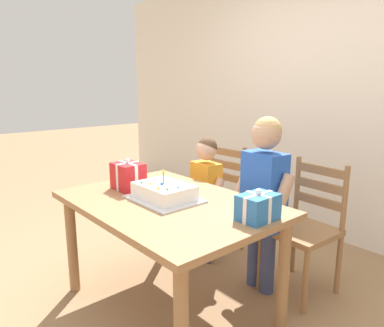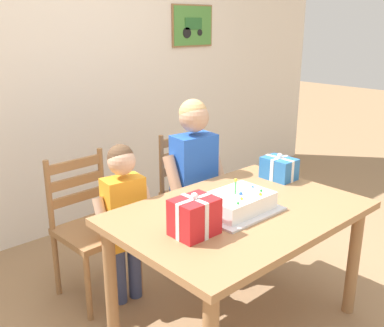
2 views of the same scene
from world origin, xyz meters
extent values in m
plane|color=#997551|center=(0.00, 0.00, 0.00)|extent=(20.00, 20.00, 0.00)
cube|color=silver|center=(0.00, 1.87, 1.30)|extent=(6.40, 0.08, 2.60)
cube|color=olive|center=(1.31, 1.82, 1.68)|extent=(0.51, 0.02, 0.39)
cube|color=#4C8E3D|center=(1.31, 1.81, 1.68)|extent=(0.48, 0.01, 0.36)
cube|color=#28662D|center=(1.31, 1.81, 1.70)|extent=(0.22, 0.01, 0.11)
cylinder|color=black|center=(1.23, 1.81, 1.62)|extent=(0.10, 0.01, 0.10)
cylinder|color=black|center=(1.40, 1.81, 1.62)|extent=(0.06, 0.01, 0.06)
cube|color=#9E7047|center=(0.00, 0.00, 0.71)|extent=(1.36, 0.93, 0.04)
cylinder|color=#9E7047|center=(0.60, -0.39, 0.35)|extent=(0.07, 0.07, 0.69)
cylinder|color=#9E7047|center=(-0.60, 0.39, 0.35)|extent=(0.07, 0.07, 0.69)
cylinder|color=#9E7047|center=(0.60, 0.39, 0.35)|extent=(0.07, 0.07, 0.69)
cube|color=silver|center=(-0.03, -0.01, 0.74)|extent=(0.44, 0.34, 0.01)
cube|color=white|center=(-0.03, -0.01, 0.79)|extent=(0.36, 0.26, 0.09)
cylinder|color=#56C666|center=(-0.04, 0.00, 0.87)|extent=(0.01, 0.01, 0.07)
sphere|color=yellow|center=(-0.04, 0.00, 0.92)|extent=(0.02, 0.02, 0.02)
sphere|color=green|center=(-0.13, -0.10, 0.84)|extent=(0.01, 0.01, 0.01)
sphere|color=blue|center=(-0.03, -0.03, 0.84)|extent=(0.02, 0.02, 0.02)
sphere|color=yellow|center=(-0.08, -0.07, 0.84)|extent=(0.02, 0.02, 0.02)
sphere|color=green|center=(0.09, -0.07, 0.84)|extent=(0.02, 0.02, 0.02)
sphere|color=blue|center=(0.10, 0.00, 0.84)|extent=(0.01, 0.01, 0.01)
sphere|color=yellow|center=(0.04, -0.10, 0.84)|extent=(0.02, 0.02, 0.02)
cube|color=#286BB7|center=(0.57, 0.17, 0.80)|extent=(0.15, 0.21, 0.14)
cube|color=white|center=(0.57, 0.17, 0.80)|extent=(0.16, 0.02, 0.15)
cube|color=white|center=(0.57, 0.17, 0.80)|extent=(0.02, 0.22, 0.15)
sphere|color=white|center=(0.57, 0.17, 0.89)|extent=(0.04, 0.04, 0.04)
cube|color=red|center=(-0.38, -0.05, 0.82)|extent=(0.21, 0.17, 0.18)
cube|color=white|center=(-0.38, -0.05, 0.82)|extent=(0.22, 0.02, 0.19)
cube|color=white|center=(-0.38, -0.05, 0.82)|extent=(0.02, 0.17, 0.19)
sphere|color=white|center=(-0.38, -0.05, 0.93)|extent=(0.04, 0.04, 0.04)
cube|color=#996B42|center=(-0.44, 0.81, 0.45)|extent=(0.44, 0.44, 0.04)
cylinder|color=#996B42|center=(-0.24, 0.63, 0.21)|extent=(0.04, 0.04, 0.43)
cylinder|color=#996B42|center=(-0.62, 0.61, 0.21)|extent=(0.04, 0.04, 0.43)
cylinder|color=#996B42|center=(-0.26, 1.01, 0.21)|extent=(0.04, 0.04, 0.43)
cylinder|color=#996B42|center=(-0.64, 0.99, 0.21)|extent=(0.04, 0.04, 0.43)
cylinder|color=#996B42|center=(-0.26, 1.01, 0.70)|extent=(0.04, 0.04, 0.45)
cylinder|color=#996B42|center=(-0.64, 0.99, 0.70)|extent=(0.04, 0.04, 0.45)
cube|color=#996B42|center=(-0.45, 1.00, 0.63)|extent=(0.36, 0.04, 0.06)
cube|color=#996B42|center=(-0.45, 1.00, 0.74)|extent=(0.36, 0.04, 0.06)
cube|color=#996B42|center=(-0.45, 1.00, 0.85)|extent=(0.36, 0.04, 0.06)
cube|color=#996B42|center=(0.44, 0.81, 0.45)|extent=(0.44, 0.44, 0.04)
cylinder|color=#996B42|center=(0.62, 0.61, 0.21)|extent=(0.04, 0.04, 0.43)
cylinder|color=#996B42|center=(0.24, 0.63, 0.21)|extent=(0.04, 0.04, 0.43)
cylinder|color=#996B42|center=(0.64, 0.99, 0.21)|extent=(0.04, 0.04, 0.43)
cylinder|color=#996B42|center=(0.26, 1.01, 0.21)|extent=(0.04, 0.04, 0.43)
cylinder|color=#996B42|center=(0.64, 0.99, 0.70)|extent=(0.04, 0.04, 0.45)
cylinder|color=#996B42|center=(0.26, 1.01, 0.70)|extent=(0.04, 0.04, 0.45)
cube|color=#996B42|center=(0.45, 1.00, 0.63)|extent=(0.36, 0.05, 0.06)
cube|color=#996B42|center=(0.45, 1.00, 0.74)|extent=(0.36, 0.05, 0.06)
cube|color=#996B42|center=(0.45, 1.00, 0.85)|extent=(0.36, 0.05, 0.06)
cylinder|color=#38426B|center=(0.31, 0.63, 0.23)|extent=(0.10, 0.10, 0.46)
cylinder|color=#38426B|center=(0.18, 0.64, 0.23)|extent=(0.10, 0.10, 0.46)
cube|color=blue|center=(0.24, 0.63, 0.73)|extent=(0.31, 0.21, 0.53)
cylinder|color=tan|center=(0.42, 0.58, 0.71)|extent=(0.10, 0.23, 0.35)
cylinder|color=tan|center=(0.06, 0.62, 0.71)|extent=(0.10, 0.23, 0.35)
sphere|color=tan|center=(0.24, 0.63, 1.12)|extent=(0.20, 0.20, 0.20)
sphere|color=tan|center=(0.24, 0.64, 1.14)|extent=(0.19, 0.19, 0.19)
cylinder|color=#38426B|center=(-0.28, 0.63, 0.19)|extent=(0.08, 0.08, 0.39)
cylinder|color=#38426B|center=(-0.39, 0.64, 0.19)|extent=(0.08, 0.08, 0.39)
cube|color=orange|center=(-0.33, 0.63, 0.61)|extent=(0.26, 0.17, 0.44)
cylinder|color=tan|center=(-0.18, 0.59, 0.59)|extent=(0.09, 0.19, 0.30)
cylinder|color=tan|center=(-0.49, 0.62, 0.59)|extent=(0.09, 0.19, 0.30)
sphere|color=tan|center=(-0.33, 0.63, 0.93)|extent=(0.17, 0.17, 0.17)
sphere|color=brown|center=(-0.33, 0.64, 0.95)|extent=(0.16, 0.16, 0.16)
camera|label=1|loc=(1.71, -1.28, 1.44)|focal=33.79mm
camera|label=2|loc=(-1.69, -1.47, 1.71)|focal=41.40mm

